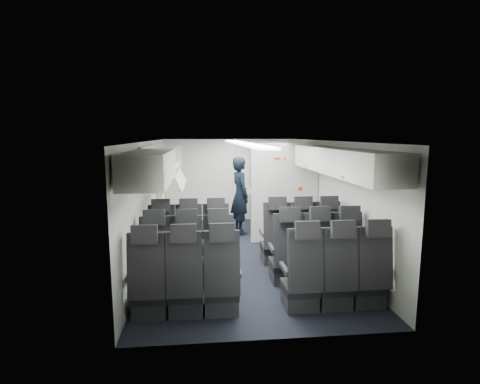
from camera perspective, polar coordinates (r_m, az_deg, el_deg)
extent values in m
cube|color=black|center=(7.23, 0.33, -9.57)|extent=(3.40, 6.00, 0.01)
cube|color=silver|center=(6.87, 0.35, 7.77)|extent=(3.40, 6.00, 0.01)
cube|color=silver|center=(9.93, -1.55, 1.84)|extent=(3.40, 0.01, 2.15)
cube|color=silver|center=(4.08, 4.99, -8.30)|extent=(3.40, 0.01, 2.15)
cube|color=silver|center=(6.99, -13.65, -1.32)|extent=(0.01, 6.00, 2.15)
cube|color=silver|center=(7.35, 13.63, -0.84)|extent=(0.01, 6.00, 2.15)
cube|color=white|center=(6.87, 0.35, 7.43)|extent=(0.25, 5.52, 0.03)
cube|color=black|center=(6.71, -11.51, -8.74)|extent=(0.44, 0.46, 0.12)
cube|color=#2D2D33|center=(6.76, -11.47, -10.04)|extent=(0.42, 0.42, 0.22)
cube|color=black|center=(6.38, -11.83, -5.48)|extent=(0.44, 0.20, 0.80)
cube|color=black|center=(6.25, -11.99, -2.03)|extent=(0.30, 0.12, 0.23)
cube|color=#2D2D33|center=(6.63, -13.52, -6.51)|extent=(0.05, 0.40, 0.06)
cube|color=#2D2D33|center=(6.59, -9.70, -6.49)|extent=(0.05, 0.40, 0.06)
cube|color=black|center=(6.68, -7.63, -8.72)|extent=(0.44, 0.46, 0.12)
cube|color=#2D2D33|center=(6.73, -7.60, -10.02)|extent=(0.42, 0.42, 0.22)
cube|color=black|center=(6.35, -7.77, -5.44)|extent=(0.44, 0.20, 0.80)
cube|color=black|center=(6.22, -7.86, -1.98)|extent=(0.30, 0.12, 0.23)
cube|color=#2D2D33|center=(6.59, -9.61, -6.49)|extent=(0.05, 0.40, 0.06)
cube|color=#2D2D33|center=(6.57, -5.76, -6.44)|extent=(0.05, 0.40, 0.06)
cube|color=black|center=(6.68, -3.73, -8.66)|extent=(0.44, 0.46, 0.12)
cube|color=#2D2D33|center=(6.73, -3.71, -9.96)|extent=(0.42, 0.42, 0.22)
cube|color=black|center=(6.35, -3.69, -5.38)|extent=(0.44, 0.20, 0.80)
cube|color=black|center=(6.22, -3.71, -1.91)|extent=(0.30, 0.12, 0.23)
cube|color=#2D2D33|center=(6.57, -5.67, -6.44)|extent=(0.05, 0.40, 0.06)
cube|color=#2D2D33|center=(6.59, -1.82, -6.37)|extent=(0.05, 0.40, 0.06)
cube|color=black|center=(6.80, 5.16, -8.37)|extent=(0.44, 0.46, 0.12)
cube|color=#2D2D33|center=(6.85, 5.14, -9.65)|extent=(0.42, 0.42, 0.22)
cube|color=black|center=(6.47, 5.59, -5.13)|extent=(0.44, 0.20, 0.80)
cube|color=black|center=(6.34, 5.73, -1.73)|extent=(0.30, 0.12, 0.23)
cube|color=#2D2D33|center=(6.66, 3.37, -6.22)|extent=(0.05, 0.40, 0.06)
cube|color=#2D2D33|center=(6.74, 7.09, -6.09)|extent=(0.05, 0.40, 0.06)
cube|color=black|center=(6.90, 8.87, -8.19)|extent=(0.44, 0.46, 0.12)
cube|color=#2D2D33|center=(6.95, 8.84, -9.46)|extent=(0.42, 0.42, 0.22)
cube|color=black|center=(6.58, 9.45, -4.99)|extent=(0.44, 0.20, 0.80)
cube|color=black|center=(6.45, 9.65, -1.63)|extent=(0.30, 0.12, 0.23)
cube|color=#2D2D33|center=(6.74, 7.17, -6.08)|extent=(0.05, 0.40, 0.06)
cube|color=#2D2D33|center=(6.85, 10.77, -5.92)|extent=(0.05, 0.40, 0.06)
cube|color=black|center=(7.02, 12.45, -7.99)|extent=(0.44, 0.46, 0.12)
cube|color=#2D2D33|center=(7.07, 12.41, -9.23)|extent=(0.42, 0.42, 0.22)
cube|color=black|center=(6.71, 13.17, -4.83)|extent=(0.44, 0.20, 0.80)
cube|color=black|center=(6.58, 13.43, -1.54)|extent=(0.30, 0.12, 0.23)
cube|color=#2D2D33|center=(6.86, 10.86, -5.92)|extent=(0.05, 0.40, 0.06)
cube|color=#2D2D33|center=(6.99, 14.33, -5.75)|extent=(0.05, 0.40, 0.06)
cube|color=black|center=(5.87, -12.37, -11.37)|extent=(0.44, 0.46, 0.12)
cube|color=#2D2D33|center=(5.92, -12.32, -12.83)|extent=(0.42, 0.42, 0.22)
cube|color=black|center=(5.52, -12.77, -7.76)|extent=(0.44, 0.20, 0.80)
cube|color=black|center=(5.37, -12.98, -3.81)|extent=(0.30, 0.12, 0.23)
cube|color=#2D2D33|center=(5.78, -14.69, -8.84)|extent=(0.05, 0.40, 0.06)
cube|color=#2D2D33|center=(5.73, -10.28, -8.85)|extent=(0.05, 0.40, 0.06)
cube|color=black|center=(5.83, -7.88, -11.37)|extent=(0.44, 0.46, 0.12)
cube|color=#2D2D33|center=(5.89, -7.85, -12.83)|extent=(0.42, 0.42, 0.22)
cube|color=black|center=(5.48, -8.06, -7.74)|extent=(0.44, 0.20, 0.80)
cube|color=black|center=(5.33, -8.17, -3.77)|extent=(0.30, 0.12, 0.23)
cube|color=#2D2D33|center=(5.73, -10.18, -8.85)|extent=(0.05, 0.40, 0.06)
cube|color=#2D2D33|center=(5.71, -5.72, -8.80)|extent=(0.05, 0.40, 0.06)
cube|color=black|center=(5.83, -3.37, -11.30)|extent=(0.44, 0.46, 0.12)
cube|color=#2D2D33|center=(5.89, -3.36, -12.76)|extent=(0.42, 0.42, 0.22)
cube|color=black|center=(5.48, -3.31, -7.66)|extent=(0.44, 0.20, 0.80)
cube|color=black|center=(5.34, -3.33, -3.69)|extent=(0.30, 0.12, 0.23)
cube|color=#2D2D33|center=(5.71, -5.62, -8.80)|extent=(0.05, 0.40, 0.06)
cube|color=#2D2D33|center=(5.73, -1.16, -8.71)|extent=(0.05, 0.40, 0.06)
cube|color=black|center=(5.96, 6.84, -10.88)|extent=(0.44, 0.46, 0.12)
cube|color=#2D2D33|center=(6.02, 6.81, -12.32)|extent=(0.42, 0.42, 0.22)
cube|color=black|center=(5.62, 7.42, -7.30)|extent=(0.44, 0.20, 0.80)
cube|color=black|center=(5.48, 7.62, -3.42)|extent=(0.30, 0.12, 0.23)
cube|color=#2D2D33|center=(5.81, 4.82, -8.49)|extent=(0.05, 0.40, 0.06)
cube|color=#2D2D33|center=(5.90, 9.06, -8.29)|extent=(0.05, 0.40, 0.06)
cube|color=black|center=(6.08, 11.06, -10.61)|extent=(0.44, 0.46, 0.12)
cube|color=#2D2D33|center=(6.13, 11.01, -12.03)|extent=(0.42, 0.42, 0.22)
cube|color=black|center=(5.74, 11.83, -7.08)|extent=(0.44, 0.20, 0.80)
cube|color=black|center=(5.60, 12.11, -3.27)|extent=(0.30, 0.12, 0.23)
cube|color=#2D2D33|center=(5.90, 9.16, -8.28)|extent=(0.05, 0.40, 0.06)
cube|color=#2D2D33|center=(6.03, 13.24, -8.04)|extent=(0.05, 0.40, 0.06)
cube|color=black|center=(6.22, 15.09, -10.30)|extent=(0.44, 0.46, 0.12)
cube|color=#2D2D33|center=(6.27, 15.03, -11.68)|extent=(0.42, 0.42, 0.22)
cube|color=black|center=(5.89, 16.03, -6.83)|extent=(0.44, 0.20, 0.80)
cube|color=black|center=(5.75, 16.38, -3.12)|extent=(0.30, 0.12, 0.23)
cube|color=#2D2D33|center=(6.03, 13.33, -8.04)|extent=(0.05, 0.40, 0.06)
cube|color=#2D2D33|center=(6.19, 17.21, -7.77)|extent=(0.05, 0.40, 0.06)
cube|color=black|center=(5.04, -13.53, -14.87)|extent=(0.44, 0.46, 0.12)
cube|color=#2D2D33|center=(5.10, -13.46, -16.52)|extent=(0.42, 0.42, 0.22)
cube|color=black|center=(4.67, -14.09, -10.88)|extent=(0.44, 0.20, 0.80)
cube|color=black|center=(4.51, -14.37, -6.29)|extent=(0.30, 0.12, 0.23)
cube|color=#2D2D33|center=(4.94, -16.28, -11.96)|extent=(0.05, 0.40, 0.06)
cube|color=#2D2D33|center=(4.88, -11.08, -12.03)|extent=(0.05, 0.40, 0.06)
cube|color=black|center=(5.00, -8.23, -14.91)|extent=(0.44, 0.46, 0.12)
cube|color=#2D2D33|center=(5.06, -8.19, -16.57)|extent=(0.42, 0.42, 0.22)
cube|color=black|center=(4.63, -8.46, -10.89)|extent=(0.44, 0.20, 0.80)
cube|color=black|center=(4.46, -8.61, -6.26)|extent=(0.30, 0.12, 0.23)
cube|color=#2D2D33|center=(4.88, -10.96, -12.03)|extent=(0.05, 0.40, 0.06)
cube|color=#2D2D33|center=(4.86, -5.67, -12.00)|extent=(0.05, 0.40, 0.06)
cube|color=black|center=(5.00, -2.89, -14.82)|extent=(0.44, 0.46, 0.12)
cube|color=#2D2D33|center=(5.06, -2.88, -16.48)|extent=(0.42, 0.42, 0.22)
cube|color=black|center=(4.63, -2.79, -10.80)|extent=(0.44, 0.20, 0.80)
cube|color=black|center=(4.46, -2.79, -6.17)|extent=(0.30, 0.12, 0.23)
cube|color=#2D2D33|center=(4.86, -5.55, -12.00)|extent=(0.05, 0.40, 0.06)
cube|color=#2D2D33|center=(4.88, -0.26, -11.86)|extent=(0.05, 0.40, 0.06)
cube|color=black|center=(5.15, 9.11, -14.19)|extent=(0.44, 0.46, 0.12)
cube|color=#2D2D33|center=(5.22, 9.06, -15.81)|extent=(0.42, 0.42, 0.22)
cube|color=black|center=(4.79, 9.93, -10.23)|extent=(0.44, 0.20, 0.80)
cube|color=black|center=(4.63, 10.23, -5.74)|extent=(0.30, 0.12, 0.23)
cube|color=#2D2D33|center=(4.97, 6.78, -11.53)|extent=(0.05, 0.40, 0.06)
cube|color=#2D2D33|center=(5.08, 11.72, -11.20)|extent=(0.05, 0.40, 0.06)
cube|color=black|center=(5.28, 13.97, -13.75)|extent=(0.44, 0.46, 0.12)
cube|color=#2D2D33|center=(5.34, 13.91, -15.34)|extent=(0.42, 0.42, 0.22)
cube|color=black|center=(4.93, 15.04, -9.85)|extent=(0.44, 0.20, 0.80)
cube|color=black|center=(4.78, 15.45, -5.48)|extent=(0.30, 0.12, 0.23)
cube|color=#2D2D33|center=(5.09, 11.83, -11.19)|extent=(0.05, 0.40, 0.06)
cube|color=#2D2D33|center=(5.23, 16.51, -10.79)|extent=(0.05, 0.40, 0.06)
cube|color=black|center=(5.44, 18.55, -13.26)|extent=(0.44, 0.46, 0.12)
cube|color=#2D2D33|center=(5.50, 18.47, -14.80)|extent=(0.42, 0.42, 0.22)
cube|color=black|center=(5.11, 19.83, -9.43)|extent=(0.44, 0.20, 0.80)
cube|color=black|center=(4.96, 20.32, -5.20)|extent=(0.30, 0.12, 0.23)
cube|color=#2D2D33|center=(5.24, 16.61, -10.78)|extent=(0.05, 0.40, 0.06)
cube|color=#2D2D33|center=(5.41, 20.99, -10.35)|extent=(0.05, 0.40, 0.06)
cube|color=silver|center=(4.89, -13.58, 3.72)|extent=(0.52, 1.80, 0.40)
cylinder|color=slate|center=(4.88, -10.60, 1.91)|extent=(0.04, 0.10, 0.04)
cube|color=#9E9E93|center=(6.64, -11.54, 3.32)|extent=(0.52, 1.70, 0.04)
cube|color=silver|center=(6.65, -13.83, 4.98)|extent=(0.06, 1.70, 0.44)
cube|color=silver|center=(5.80, -12.39, 4.51)|extent=(0.52, 0.04, 0.40)
cube|color=silver|center=(7.44, -10.98, 5.45)|extent=(0.52, 0.04, 0.40)
cube|color=silver|center=(6.63, -9.36, 2.41)|extent=(0.21, 1.61, 0.38)
cube|color=silver|center=(5.30, 18.08, 3.90)|extent=(0.52, 1.80, 0.40)
cylinder|color=slate|center=(5.22, 15.48, 2.18)|extent=(0.04, 0.10, 0.04)
cube|color=silver|center=(6.93, 12.21, 5.18)|extent=(0.52, 1.70, 0.40)
cylinder|color=slate|center=(6.87, 10.18, 3.87)|extent=(0.04, 0.10, 0.04)
cube|color=silver|center=(7.91, 6.78, 0.01)|extent=(1.40, 0.12, 2.13)
cube|color=white|center=(7.73, 6.05, 5.08)|extent=(0.24, 0.01, 0.10)
cube|color=red|center=(7.71, 5.70, 5.08)|extent=(0.13, 0.01, 0.04)
cube|color=red|center=(7.74, 6.79, 5.08)|extent=(0.05, 0.01, 0.03)
cylinder|color=white|center=(7.91, 9.16, 0.51)|extent=(0.11, 0.01, 0.11)
cylinder|color=red|center=(7.90, 9.18, 0.50)|extent=(0.09, 0.01, 0.09)
cube|color=#939399|center=(9.78, 4.14, 0.98)|extent=(0.85, 0.50, 1.90)
cube|color=#3F3F42|center=(9.60, 4.38, -1.89)|extent=(0.80, 0.01, 0.02)
cube|color=#3F3F42|center=(9.52, 4.41, 1.07)|extent=(0.80, 0.01, 0.02)
cube|color=#3F3F42|center=(9.47, 4.45, 4.07)|extent=(0.80, 0.01, 0.02)
cube|color=silver|center=(8.52, -11.85, -0.33)|extent=(0.10, 0.92, 1.86)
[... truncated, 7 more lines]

